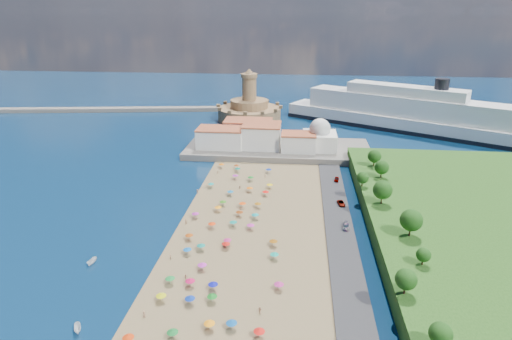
# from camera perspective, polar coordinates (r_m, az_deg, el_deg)

# --- Properties ---
(ground) EXTENTS (700.00, 700.00, 0.00)m
(ground) POSITION_cam_1_polar(r_m,az_deg,el_deg) (146.39, -2.58, -6.29)
(ground) COLOR #071938
(ground) RESTS_ON ground
(terrace) EXTENTS (90.00, 36.00, 3.00)m
(terrace) POSITION_cam_1_polar(r_m,az_deg,el_deg) (212.45, 2.95, 2.79)
(terrace) COLOR #59544C
(terrace) RESTS_ON ground
(jetty) EXTENTS (18.00, 70.00, 2.40)m
(jetty) POSITION_cam_1_polar(r_m,az_deg,el_deg) (247.95, -1.71, 5.33)
(jetty) COLOR #59544C
(jetty) RESTS_ON ground
(breakwater) EXTENTS (199.03, 34.77, 2.60)m
(breakwater) POSITION_cam_1_polar(r_m,az_deg,el_deg) (317.36, -18.58, 7.65)
(breakwater) COLOR #59544C
(breakwater) RESTS_ON ground
(waterfront_buildings) EXTENTS (57.00, 29.00, 11.00)m
(waterfront_buildings) POSITION_cam_1_polar(r_m,az_deg,el_deg) (212.24, -0.54, 4.60)
(waterfront_buildings) COLOR silver
(waterfront_buildings) RESTS_ON terrace
(domed_building) EXTENTS (16.00, 16.00, 15.00)m
(domed_building) POSITION_cam_1_polar(r_m,az_deg,el_deg) (208.39, 8.47, 4.39)
(domed_building) COLOR silver
(domed_building) RESTS_ON terrace
(fortress) EXTENTS (40.00, 40.00, 32.40)m
(fortress) POSITION_cam_1_polar(r_m,az_deg,el_deg) (275.57, -0.90, 8.04)
(fortress) COLOR #9A794D
(fortress) RESTS_ON ground
(cruise_ship) EXTENTS (135.60, 89.83, 31.44)m
(cruise_ship) POSITION_cam_1_polar(r_m,az_deg,el_deg) (266.32, 19.01, 7.08)
(cruise_ship) COLOR black
(cruise_ship) RESTS_ON ground
(beach_parasols) EXTENTS (32.85, 113.91, 2.20)m
(beach_parasols) POSITION_cam_1_polar(r_m,az_deg,el_deg) (135.49, -3.92, -7.62)
(beach_parasols) COLOR gray
(beach_parasols) RESTS_ON beach
(beachgoers) EXTENTS (31.42, 91.89, 1.85)m
(beachgoers) POSITION_cam_1_polar(r_m,az_deg,el_deg) (144.11, -5.54, -6.33)
(beachgoers) COLOR tan
(beachgoers) RESTS_ON beach
(moored_boats) EXTENTS (11.73, 29.80, 1.50)m
(moored_boats) POSITION_cam_1_polar(r_m,az_deg,el_deg) (118.21, -21.72, -14.60)
(moored_boats) COLOR white
(moored_boats) RESTS_ON ground
(parked_cars) EXTENTS (2.96, 45.74, 1.43)m
(parked_cars) POSITION_cam_1_polar(r_m,az_deg,el_deg) (155.74, 11.31, -4.41)
(parked_cars) COLOR gray
(parked_cars) RESTS_ON promenade
(hillside_trees) EXTENTS (14.03, 107.14, 8.07)m
(hillside_trees) POSITION_cam_1_polar(r_m,az_deg,el_deg) (140.71, 17.50, -3.80)
(hillside_trees) COLOR #382314
(hillside_trees) RESTS_ON hillside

